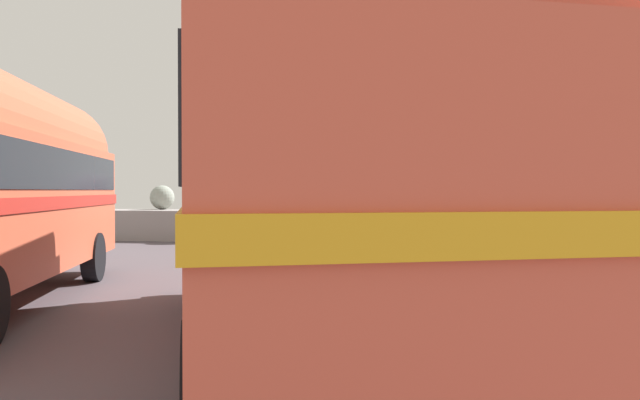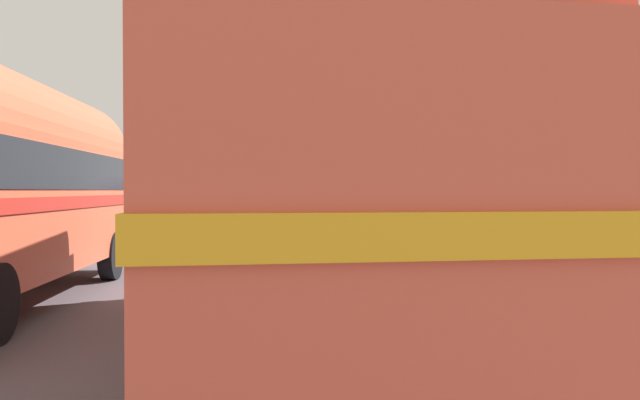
% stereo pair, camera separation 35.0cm
% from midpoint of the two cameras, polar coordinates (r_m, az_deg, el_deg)
% --- Properties ---
extents(ground, '(32.00, 26.00, 0.02)m').
position_cam_midpoint_polar(ground, '(9.24, 16.19, -10.40)').
color(ground, '#51474D').
extents(breakwater, '(31.36, 2.10, 2.46)m').
position_cam_midpoint_polar(breakwater, '(20.89, 14.94, -2.05)').
color(breakwater, gray).
rests_on(breakwater, ground).
extents(vintage_coach, '(5.38, 8.86, 3.70)m').
position_cam_midpoint_polar(vintage_coach, '(6.67, -0.21, 2.92)').
color(vintage_coach, black).
rests_on(vintage_coach, ground).
extents(lamp_post, '(0.91, 0.41, 7.15)m').
position_cam_midpoint_polar(lamp_post, '(15.10, 24.24, 9.10)').
color(lamp_post, '#5B5B60').
rests_on(lamp_post, ground).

